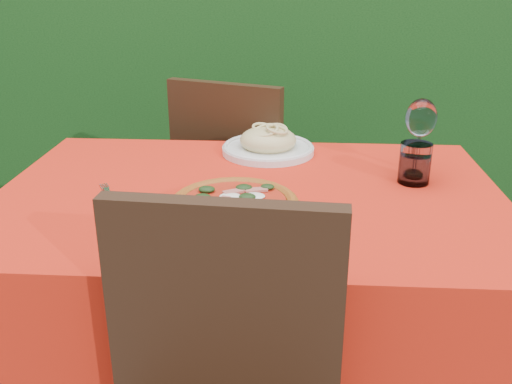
# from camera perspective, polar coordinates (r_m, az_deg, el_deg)

# --- Properties ---
(hedge) EXTENTS (3.20, 0.55, 1.78)m
(hedge) POSITION_cam_1_polar(r_m,az_deg,el_deg) (2.89, 1.68, 14.74)
(hedge) COLOR black
(hedge) RESTS_ON ground
(dining_table) EXTENTS (1.26, 0.86, 0.75)m
(dining_table) POSITION_cam_1_polar(r_m,az_deg,el_deg) (1.48, -0.65, -5.41)
(dining_table) COLOR #452A16
(dining_table) RESTS_ON ground
(chair_far) EXTENTS (0.53, 0.53, 0.91)m
(chair_far) POSITION_cam_1_polar(r_m,az_deg,el_deg) (2.10, -1.81, 0.89)
(chair_far) COLOR black
(chair_far) RESTS_ON ground
(pizza_plate) EXTENTS (0.31, 0.31, 0.06)m
(pizza_plate) POSITION_cam_1_polar(r_m,az_deg,el_deg) (1.26, -2.17, -1.59)
(pizza_plate) COLOR silver
(pizza_plate) RESTS_ON dining_table
(pasta_plate) EXTENTS (0.27, 0.27, 0.08)m
(pasta_plate) POSITION_cam_1_polar(r_m,az_deg,el_deg) (1.71, 1.22, 4.83)
(pasta_plate) COLOR silver
(pasta_plate) RESTS_ON dining_table
(water_glass) EXTENTS (0.08, 0.08, 0.11)m
(water_glass) POSITION_cam_1_polar(r_m,az_deg,el_deg) (1.52, 15.58, 2.60)
(water_glass) COLOR silver
(water_glass) RESTS_ON dining_table
(wine_glass) EXTENTS (0.08, 0.08, 0.20)m
(wine_glass) POSITION_cam_1_polar(r_m,az_deg,el_deg) (1.58, 16.16, 6.84)
(wine_glass) COLOR silver
(wine_glass) RESTS_ON dining_table
(fork) EXTENTS (0.10, 0.16, 0.00)m
(fork) POSITION_cam_1_polar(r_m,az_deg,el_deg) (1.43, -14.34, -0.48)
(fork) COLOR silver
(fork) RESTS_ON dining_table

